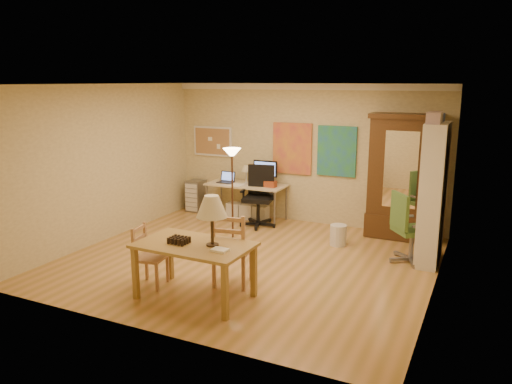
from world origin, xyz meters
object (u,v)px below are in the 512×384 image
at_px(office_chair_black, 259,210).
at_px(office_chair_green, 409,244).
at_px(armoire, 402,185).
at_px(dining_table, 200,234).
at_px(computer_desk, 248,198).
at_px(bookshelf, 433,195).

height_order(office_chair_black, office_chair_green, office_chair_black).
xyz_separation_m(office_chair_green, armoire, (-0.35, 1.22, 0.66)).
bearing_deg(dining_table, computer_desk, 107.27).
relative_size(dining_table, bookshelf, 0.69).
relative_size(office_chair_black, bookshelf, 0.54).
height_order(dining_table, office_chair_green, dining_table).
distance_m(computer_desk, bookshelf, 3.79).
height_order(office_chair_black, armoire, armoire).
bearing_deg(bookshelf, office_chair_black, 168.09).
distance_m(computer_desk, office_chair_green, 3.52).
xyz_separation_m(office_chair_black, armoire, (2.59, 0.41, 0.65)).
bearing_deg(armoire, dining_table, -116.24).
distance_m(armoire, bookshelf, 1.26).
bearing_deg(computer_desk, office_chair_black, -40.84).
height_order(computer_desk, bookshelf, bookshelf).
bearing_deg(armoire, office_chair_black, -170.98).
bearing_deg(armoire, office_chair_green, -73.99).
bearing_deg(office_chair_green, dining_table, -131.13).
xyz_separation_m(office_chair_black, office_chair_green, (2.95, -0.81, -0.02)).
bearing_deg(computer_desk, office_chair_green, -18.94).
xyz_separation_m(dining_table, office_chair_black, (-0.75, 3.32, -0.56)).
distance_m(dining_table, armoire, 4.16).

